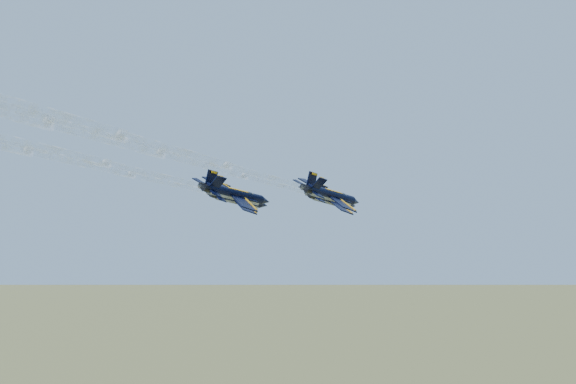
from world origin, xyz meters
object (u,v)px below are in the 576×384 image
at_px(jet_left, 238,199).
at_px(jet_lead, 332,200).
at_px(jet_slot, 236,194).
at_px(jet_right, 332,195).

bearing_deg(jet_left, jet_lead, 49.12).
bearing_deg(jet_slot, jet_left, 133.79).
bearing_deg(jet_lead, jet_right, -53.27).
bearing_deg(jet_right, jet_lead, 126.73).
bearing_deg(jet_slot, jet_lead, 90.65).
bearing_deg(jet_lead, jet_slot, -89.35).
relative_size(jet_left, jet_right, 1.00).
xyz_separation_m(jet_right, jet_slot, (-12.90, -9.82, 0.00)).
xyz_separation_m(jet_left, jet_right, (21.58, -5.61, 0.00)).
bearing_deg(jet_lead, jet_left, -130.88).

